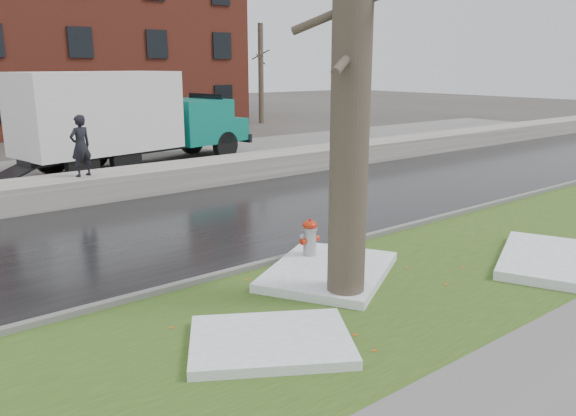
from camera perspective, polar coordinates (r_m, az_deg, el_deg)
ground at (r=10.38m, az=2.18°, el=-7.21°), size 120.00×120.00×0.00m
verge at (r=9.53m, az=7.10°, el=-9.22°), size 60.00×4.50×0.04m
road at (r=13.94m, az=-9.85°, el=-1.71°), size 60.00×7.00×0.03m
parking_lot at (r=21.63m, az=-20.66°, el=3.28°), size 60.00×9.00×0.03m
curb at (r=11.09m, az=-1.17°, el=-5.39°), size 60.00×0.15×0.14m
snowbank at (r=17.57m, az=-16.45°, el=2.44°), size 60.00×1.60×0.75m
brick_building at (r=38.28m, az=-26.50°, el=14.64°), size 26.00×12.00×10.00m
bg_tree_right at (r=38.46m, az=-2.77°, el=13.57°), size 1.40×1.62×6.50m
fire_hydrant at (r=10.96m, az=2.20°, el=-3.18°), size 0.43×0.36×0.89m
tree at (r=8.75m, az=6.49°, el=14.89°), size 1.46×1.65×7.68m
box_truck at (r=22.01m, az=-16.13°, el=8.79°), size 10.93×4.15×3.61m
worker at (r=16.87m, az=-20.33°, el=5.95°), size 0.72×0.57×1.73m
snow_patch_near at (r=10.44m, az=4.17°, el=-6.41°), size 3.25×3.04×0.16m
snow_patch_far at (r=7.96m, az=-1.78°, el=-13.37°), size 2.71×2.51×0.14m
snow_patch_side at (r=12.10m, az=25.22°, el=-4.80°), size 3.30×2.81×0.18m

